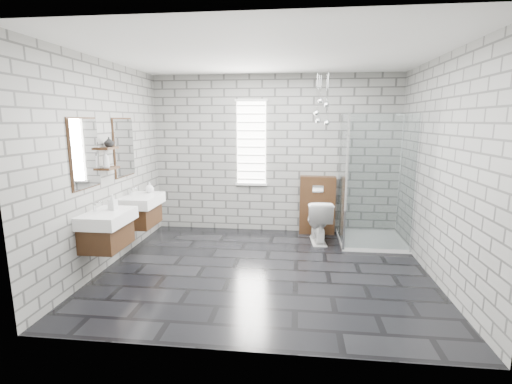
% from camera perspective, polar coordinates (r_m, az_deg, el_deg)
% --- Properties ---
extents(floor, '(4.20, 3.60, 0.02)m').
position_cam_1_polar(floor, '(5.01, 1.34, -11.86)').
color(floor, black).
rests_on(floor, ground).
extents(ceiling, '(4.20, 3.60, 0.02)m').
position_cam_1_polar(ceiling, '(4.69, 1.50, 20.51)').
color(ceiling, white).
rests_on(ceiling, wall_back).
extents(wall_back, '(4.20, 0.02, 2.70)m').
position_cam_1_polar(wall_back, '(6.45, 2.85, 5.75)').
color(wall_back, gray).
rests_on(wall_back, floor).
extents(wall_front, '(4.20, 0.02, 2.70)m').
position_cam_1_polar(wall_front, '(2.88, -1.79, -0.69)').
color(wall_front, gray).
rests_on(wall_front, floor).
extents(wall_left, '(0.02, 3.60, 2.70)m').
position_cam_1_polar(wall_left, '(5.28, -22.11, 3.81)').
color(wall_left, gray).
rests_on(wall_left, floor).
extents(wall_right, '(0.02, 3.60, 2.70)m').
position_cam_1_polar(wall_right, '(4.94, 26.63, 3.03)').
color(wall_right, gray).
rests_on(wall_right, floor).
extents(vanity_left, '(0.47, 0.70, 1.57)m').
position_cam_1_polar(vanity_left, '(4.85, -22.31, -3.91)').
color(vanity_left, '#402613').
rests_on(vanity_left, wall_left).
extents(vanity_right, '(0.47, 0.70, 1.57)m').
position_cam_1_polar(vanity_right, '(5.72, -17.55, -1.43)').
color(vanity_right, '#402613').
rests_on(vanity_right, wall_left).
extents(shelf_lower, '(0.14, 0.30, 0.03)m').
position_cam_1_polar(shelf_lower, '(5.20, -21.57, 3.42)').
color(shelf_lower, '#402613').
rests_on(shelf_lower, wall_left).
extents(shelf_upper, '(0.14, 0.30, 0.03)m').
position_cam_1_polar(shelf_upper, '(5.18, -21.77, 6.28)').
color(shelf_upper, '#402613').
rests_on(shelf_upper, wall_left).
extents(window, '(0.56, 0.05, 1.48)m').
position_cam_1_polar(window, '(6.45, -0.73, 7.54)').
color(window, white).
rests_on(window, wall_back).
extents(cistern_panel, '(0.60, 0.20, 1.00)m').
position_cam_1_polar(cistern_panel, '(6.47, 9.39, -1.99)').
color(cistern_panel, '#402613').
rests_on(cistern_panel, floor).
extents(flush_plate, '(0.18, 0.01, 0.12)m').
position_cam_1_polar(flush_plate, '(6.31, 9.52, 0.45)').
color(flush_plate, silver).
rests_on(flush_plate, cistern_panel).
extents(shower_enclosure, '(1.00, 1.00, 2.03)m').
position_cam_1_polar(shower_enclosure, '(6.06, 16.72, -3.17)').
color(shower_enclosure, white).
rests_on(shower_enclosure, floor).
extents(pendant_cluster, '(0.26, 0.22, 0.85)m').
position_cam_1_polar(pendant_cluster, '(6.00, 10.06, 12.04)').
color(pendant_cluster, silver).
rests_on(pendant_cluster, ceiling).
extents(toilet, '(0.44, 0.71, 0.69)m').
position_cam_1_polar(toilet, '(6.05, 9.56, -4.40)').
color(toilet, white).
rests_on(toilet, floor).
extents(soap_bottle_a, '(0.10, 0.10, 0.20)m').
position_cam_1_polar(soap_bottle_a, '(4.87, -21.19, -1.45)').
color(soap_bottle_a, '#B2B2B2').
rests_on(soap_bottle_a, vanity_left).
extents(soap_bottle_b, '(0.16, 0.16, 0.16)m').
position_cam_1_polar(soap_bottle_b, '(5.86, -16.07, 0.68)').
color(soap_bottle_b, '#B2B2B2').
rests_on(soap_bottle_b, vanity_right).
extents(soap_bottle_c, '(0.10, 0.10, 0.22)m').
position_cam_1_polar(soap_bottle_c, '(5.09, -22.10, 4.63)').
color(soap_bottle_c, '#B2B2B2').
rests_on(soap_bottle_c, shelf_lower).
extents(vase, '(0.13, 0.13, 0.13)m').
position_cam_1_polar(vase, '(5.18, -21.68, 7.17)').
color(vase, '#B2B2B2').
rests_on(vase, shelf_upper).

